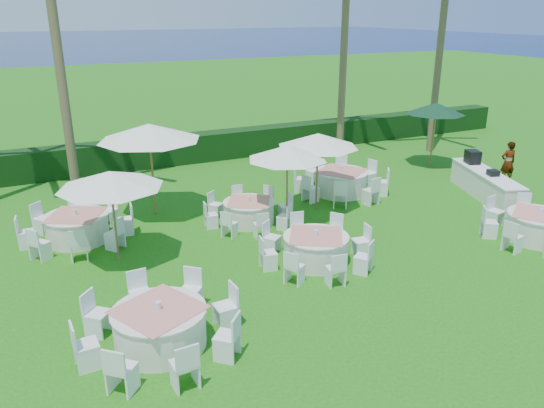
{
  "coord_description": "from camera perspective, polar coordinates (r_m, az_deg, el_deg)",
  "views": [
    {
      "loc": [
        -6.6,
        -9.93,
        6.28
      ],
      "look_at": [
        -0.75,
        2.33,
        1.3
      ],
      "focal_mm": 35.0,
      "sensor_mm": 36.0,
      "label": 1
    }
  ],
  "objects": [
    {
      "name": "umbrella_b",
      "position": [
        15.93,
        1.66,
        5.57
      ],
      "size": [
        2.44,
        2.44,
        2.49
      ],
      "color": "brown",
      "rests_on": "ground"
    },
    {
      "name": "banquet_table_f",
      "position": [
        19.34,
        7.4,
        2.42
      ],
      "size": [
        3.39,
        3.39,
        1.02
      ],
      "color": "silver",
      "rests_on": "ground"
    },
    {
      "name": "banquet_table_a",
      "position": [
        10.92,
        -11.96,
        -12.75
      ],
      "size": [
        3.27,
        3.27,
        0.98
      ],
      "color": "silver",
      "rests_on": "ground"
    },
    {
      "name": "hedge",
      "position": [
        23.59,
        -8.56,
        5.99
      ],
      "size": [
        34.0,
        1.0,
        1.2
      ],
      "primitive_type": "cube",
      "color": "black",
      "rests_on": "ground"
    },
    {
      "name": "umbrella_c",
      "position": [
        17.0,
        -13.07,
        7.55
      ],
      "size": [
        3.22,
        3.22,
        2.99
      ],
      "color": "brown",
      "rests_on": "ground"
    },
    {
      "name": "staff_person",
      "position": [
        22.12,
        24.04,
        4.09
      ],
      "size": [
        0.68,
        0.53,
        1.64
      ],
      "primitive_type": "imported",
      "rotation": [
        0.0,
        0.0,
        2.89
      ],
      "color": "gray",
      "rests_on": "ground"
    },
    {
      "name": "banquet_table_d",
      "position": [
        16.24,
        -20.23,
        -2.32
      ],
      "size": [
        3.17,
        3.17,
        0.96
      ],
      "color": "silver",
      "rests_on": "ground"
    },
    {
      "name": "banquet_table_c",
      "position": [
        17.13,
        26.74,
        -2.13
      ],
      "size": [
        3.15,
        3.15,
        0.95
      ],
      "color": "silver",
      "rests_on": "ground"
    },
    {
      "name": "umbrella_green",
      "position": [
        23.21,
        17.2,
        9.8
      ],
      "size": [
        2.41,
        2.41,
        2.7
      ],
      "color": "brown",
      "rests_on": "ground"
    },
    {
      "name": "palm_d",
      "position": [
        24.44,
        7.74,
        16.19
      ],
      "size": [
        4.22,
        4.38,
        8.43
      ],
      "color": "brown",
      "rests_on": "ground"
    },
    {
      "name": "ocean",
      "position": [
        112.3,
        -22.98,
        15.44
      ],
      "size": [
        260.0,
        260.0,
        0.0
      ],
      "primitive_type": "plane",
      "color": "#060D41",
      "rests_on": "ground"
    },
    {
      "name": "umbrella_d",
      "position": [
        17.15,
        4.97,
        6.84
      ],
      "size": [
        2.64,
        2.64,
        2.58
      ],
      "color": "brown",
      "rests_on": "ground"
    },
    {
      "name": "banquet_table_e",
      "position": [
        16.54,
        -2.49,
        -0.8
      ],
      "size": [
        2.83,
        2.83,
        0.87
      ],
      "color": "silver",
      "rests_on": "ground"
    },
    {
      "name": "buffet_table",
      "position": [
        20.29,
        21.93,
        2.07
      ],
      "size": [
        2.06,
        3.99,
        1.4
      ],
      "color": "silver",
      "rests_on": "ground"
    },
    {
      "name": "banquet_table_b",
      "position": [
        14.01,
        4.72,
        -4.74
      ],
      "size": [
        3.04,
        3.04,
        0.92
      ],
      "color": "silver",
      "rests_on": "ground"
    },
    {
      "name": "ground",
      "position": [
        13.47,
        7.22,
        -7.82
      ],
      "size": [
        120.0,
        120.0,
        0.0
      ],
      "primitive_type": "plane",
      "color": "#1F6110",
      "rests_on": "ground"
    },
    {
      "name": "palm_b",
      "position": [
        19.19,
        -22.07,
        15.05
      ],
      "size": [
        4.29,
        4.34,
        9.17
      ],
      "color": "brown",
      "rests_on": "ground"
    },
    {
      "name": "palm_e",
      "position": [
        25.62,
        17.66,
        16.04
      ],
      "size": [
        4.24,
        4.37,
        8.78
      ],
      "color": "brown",
      "rests_on": "ground"
    },
    {
      "name": "umbrella_a",
      "position": [
        13.97,
        -17.02,
        2.54
      ],
      "size": [
        2.69,
        2.69,
        2.48
      ],
      "color": "brown",
      "rests_on": "ground"
    }
  ]
}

